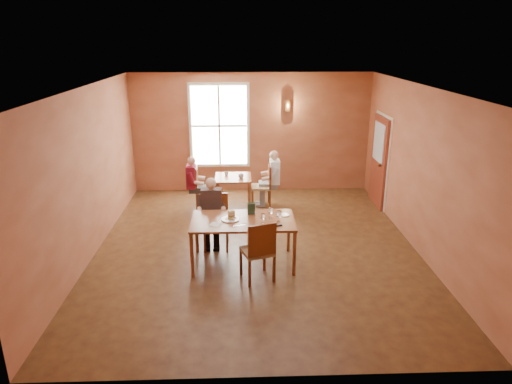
{
  "coord_description": "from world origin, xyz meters",
  "views": [
    {
      "loc": [
        -0.3,
        -7.89,
        3.82
      ],
      "look_at": [
        0.0,
        0.2,
        1.05
      ],
      "focal_mm": 32.0,
      "sensor_mm": 36.0,
      "label": 1
    }
  ],
  "objects_px": {
    "diner_main": "(216,217)",
    "diner_maroon": "(204,182)",
    "chair_diner_main": "(216,223)",
    "chair_diner_white": "(261,186)",
    "diner_white": "(262,180)",
    "chair_diner_maroon": "(205,187)",
    "second_table": "(233,192)",
    "main_table": "(243,242)",
    "chair_empty": "(257,250)"
  },
  "relations": [
    {
      "from": "chair_empty",
      "to": "chair_diner_white",
      "type": "xyz_separation_m",
      "value": [
        0.22,
        3.42,
        -0.03
      ]
    },
    {
      "from": "second_table",
      "to": "diner_white",
      "type": "bearing_deg",
      "value": 0.0
    },
    {
      "from": "chair_diner_white",
      "to": "diner_white",
      "type": "distance_m",
      "value": 0.14
    },
    {
      "from": "main_table",
      "to": "chair_empty",
      "type": "xyz_separation_m",
      "value": [
        0.23,
        -0.55,
        0.11
      ]
    },
    {
      "from": "main_table",
      "to": "second_table",
      "type": "distance_m",
      "value": 2.88
    },
    {
      "from": "chair_diner_main",
      "to": "diner_maroon",
      "type": "height_order",
      "value": "diner_maroon"
    },
    {
      "from": "main_table",
      "to": "chair_diner_white",
      "type": "relative_size",
      "value": 1.77
    },
    {
      "from": "chair_diner_main",
      "to": "chair_empty",
      "type": "distance_m",
      "value": 1.4
    },
    {
      "from": "chair_diner_white",
      "to": "diner_maroon",
      "type": "bearing_deg",
      "value": 90.0
    },
    {
      "from": "main_table",
      "to": "chair_diner_main",
      "type": "relative_size",
      "value": 1.72
    },
    {
      "from": "diner_main",
      "to": "chair_diner_main",
      "type": "bearing_deg",
      "value": -90.0
    },
    {
      "from": "chair_diner_white",
      "to": "diner_white",
      "type": "relative_size",
      "value": 0.79
    },
    {
      "from": "main_table",
      "to": "diner_maroon",
      "type": "height_order",
      "value": "diner_maroon"
    },
    {
      "from": "chair_diner_main",
      "to": "chair_diner_maroon",
      "type": "distance_m",
      "value": 2.25
    },
    {
      "from": "chair_empty",
      "to": "main_table",
      "type": "bearing_deg",
      "value": 93.52
    },
    {
      "from": "chair_empty",
      "to": "diner_main",
      "type": "bearing_deg",
      "value": 102.96
    },
    {
      "from": "chair_diner_white",
      "to": "chair_diner_maroon",
      "type": "xyz_separation_m",
      "value": [
        -1.3,
        0.0,
        -0.01
      ]
    },
    {
      "from": "diner_main",
      "to": "diner_maroon",
      "type": "xyz_separation_m",
      "value": [
        -0.38,
        2.25,
        -0.03
      ]
    },
    {
      "from": "diner_main",
      "to": "diner_maroon",
      "type": "distance_m",
      "value": 2.28
    },
    {
      "from": "chair_empty",
      "to": "diner_white",
      "type": "xyz_separation_m",
      "value": [
        0.25,
        3.42,
        0.11
      ]
    },
    {
      "from": "second_table",
      "to": "chair_diner_maroon",
      "type": "distance_m",
      "value": 0.66
    },
    {
      "from": "chair_empty",
      "to": "diner_white",
      "type": "distance_m",
      "value": 3.43
    },
    {
      "from": "chair_diner_white",
      "to": "chair_diner_maroon",
      "type": "bearing_deg",
      "value": 90.0
    },
    {
      "from": "chair_empty",
      "to": "second_table",
      "type": "bearing_deg",
      "value": 78.27
    },
    {
      "from": "second_table",
      "to": "diner_maroon",
      "type": "bearing_deg",
      "value": 180.0
    },
    {
      "from": "chair_diner_white",
      "to": "chair_diner_maroon",
      "type": "distance_m",
      "value": 1.3
    },
    {
      "from": "chair_diner_main",
      "to": "chair_diner_maroon",
      "type": "relative_size",
      "value": 1.05
    },
    {
      "from": "chair_diner_main",
      "to": "diner_maroon",
      "type": "bearing_deg",
      "value": -80.24
    },
    {
      "from": "chair_empty",
      "to": "diner_white",
      "type": "bearing_deg",
      "value": 66.93
    },
    {
      "from": "diner_main",
      "to": "chair_empty",
      "type": "height_order",
      "value": "diner_main"
    },
    {
      "from": "diner_main",
      "to": "diner_maroon",
      "type": "bearing_deg",
      "value": -80.37
    },
    {
      "from": "main_table",
      "to": "diner_white",
      "type": "height_order",
      "value": "diner_white"
    },
    {
      "from": "chair_diner_maroon",
      "to": "second_table",
      "type": "bearing_deg",
      "value": 90.0
    },
    {
      "from": "main_table",
      "to": "diner_maroon",
      "type": "relative_size",
      "value": 1.48
    },
    {
      "from": "chair_empty",
      "to": "chair_diner_maroon",
      "type": "distance_m",
      "value": 3.59
    },
    {
      "from": "chair_diner_maroon",
      "to": "diner_maroon",
      "type": "xyz_separation_m",
      "value": [
        -0.03,
        0.0,
        0.11
      ]
    },
    {
      "from": "diner_main",
      "to": "chair_diner_maroon",
      "type": "relative_size",
      "value": 1.29
    },
    {
      "from": "second_table",
      "to": "diner_white",
      "type": "relative_size",
      "value": 0.65
    },
    {
      "from": "diner_main",
      "to": "chair_diner_maroon",
      "type": "height_order",
      "value": "diner_main"
    },
    {
      "from": "second_table",
      "to": "chair_diner_maroon",
      "type": "bearing_deg",
      "value": 180.0
    },
    {
      "from": "main_table",
      "to": "second_table",
      "type": "xyz_separation_m",
      "value": [
        -0.2,
        2.87,
        -0.05
      ]
    },
    {
      "from": "chair_diner_maroon",
      "to": "diner_maroon",
      "type": "distance_m",
      "value": 0.12
    },
    {
      "from": "diner_main",
      "to": "second_table",
      "type": "relative_size",
      "value": 1.53
    },
    {
      "from": "chair_diner_main",
      "to": "chair_diner_maroon",
      "type": "height_order",
      "value": "chair_diner_main"
    },
    {
      "from": "diner_main",
      "to": "chair_diner_maroon",
      "type": "distance_m",
      "value": 2.28
    },
    {
      "from": "diner_white",
      "to": "chair_diner_main",
      "type": "bearing_deg",
      "value": 156.22
    },
    {
      "from": "diner_white",
      "to": "chair_diner_maroon",
      "type": "distance_m",
      "value": 1.34
    },
    {
      "from": "diner_main",
      "to": "second_table",
      "type": "height_order",
      "value": "diner_main"
    },
    {
      "from": "main_table",
      "to": "chair_diner_white",
      "type": "bearing_deg",
      "value": 81.12
    },
    {
      "from": "main_table",
      "to": "chair_diner_maroon",
      "type": "height_order",
      "value": "chair_diner_maroon"
    }
  ]
}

